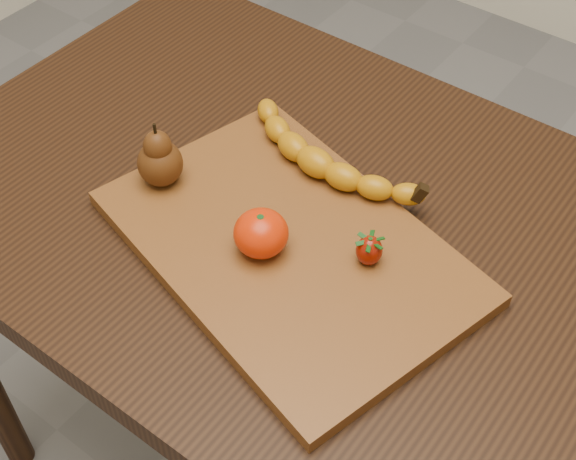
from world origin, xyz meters
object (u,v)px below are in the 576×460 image
Objects in this scene: pear at (159,154)px; table at (289,252)px; mandarin at (261,233)px; cutting_board at (288,247)px.

table is at bearing 29.48° from pear.
pear is 0.18m from mandarin.
mandarin is (-0.02, -0.03, 0.04)m from cutting_board.
table is 0.18m from mandarin.
cutting_board is at bearing 3.53° from pear.
table is at bearing 108.62° from mandarin.
pear is at bearing -150.52° from table.
pear is (-0.20, -0.01, 0.06)m from cutting_board.
table is 2.22× the size of cutting_board.
table is 15.17× the size of mandarin.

